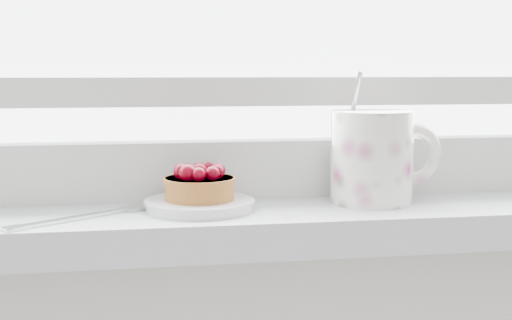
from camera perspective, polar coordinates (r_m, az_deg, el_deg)
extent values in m
cube|color=silver|center=(0.83, 0.10, -5.03)|extent=(1.60, 0.20, 0.04)
cube|color=silver|center=(0.89, -0.68, -0.62)|extent=(1.30, 0.05, 0.07)
cube|color=silver|center=(0.88, -0.69, 5.51)|extent=(1.30, 0.04, 0.04)
cylinder|color=silver|center=(0.80, -4.53, -3.60)|extent=(0.12, 0.12, 0.01)
cylinder|color=brown|center=(0.80, -4.55, -2.29)|extent=(0.08, 0.08, 0.02)
cylinder|color=brown|center=(0.80, -4.55, -1.61)|extent=(0.08, 0.08, 0.01)
sphere|color=#4C000B|center=(0.80, -4.56, -0.89)|extent=(0.02, 0.02, 0.02)
sphere|color=#4C000B|center=(0.80, -3.05, -0.84)|extent=(0.02, 0.02, 0.02)
sphere|color=#4C000B|center=(0.81, -3.77, -0.74)|extent=(0.02, 0.02, 0.02)
sphere|color=#4C000B|center=(0.82, -4.58, -0.74)|extent=(0.02, 0.02, 0.02)
sphere|color=#4C000B|center=(0.81, -5.55, -0.79)|extent=(0.02, 0.02, 0.02)
sphere|color=#4C000B|center=(0.81, -6.02, -0.82)|extent=(0.02, 0.02, 0.02)
sphere|color=#4C000B|center=(0.79, -5.96, -0.94)|extent=(0.02, 0.02, 0.02)
sphere|color=#4C000B|center=(0.78, -5.50, -1.04)|extent=(0.02, 0.02, 0.02)
sphere|color=#4C000B|center=(0.77, -4.61, -1.17)|extent=(0.02, 0.02, 0.02)
sphere|color=#4C000B|center=(0.78, -3.51, -1.10)|extent=(0.02, 0.02, 0.02)
sphere|color=#4C000B|center=(0.79, -3.14, -0.97)|extent=(0.02, 0.02, 0.02)
cylinder|color=white|center=(0.85, 9.23, 0.24)|extent=(0.10, 0.10, 0.11)
cylinder|color=black|center=(0.85, 9.30, 3.59)|extent=(0.08, 0.08, 0.01)
torus|color=white|center=(0.87, 12.42, 0.48)|extent=(0.08, 0.02, 0.07)
cylinder|color=silver|center=(0.86, 7.93, 4.89)|extent=(0.01, 0.03, 0.07)
cube|color=silver|center=(0.77, -15.25, -4.66)|extent=(0.10, 0.08, 0.00)
cube|color=silver|center=(0.74, -18.82, -5.20)|extent=(0.03, 0.03, 0.00)
cube|color=silver|center=(0.80, -11.11, -4.02)|extent=(0.02, 0.02, 0.00)
cube|color=silver|center=(0.82, -9.63, -3.79)|extent=(0.04, 0.04, 0.00)
cube|color=silver|center=(0.83, -7.41, -3.60)|extent=(0.03, 0.02, 0.00)
cube|color=silver|center=(0.83, -7.71, -3.54)|extent=(0.03, 0.02, 0.00)
cube|color=silver|center=(0.84, -8.00, -3.47)|extent=(0.03, 0.02, 0.00)
cube|color=silver|center=(0.84, -8.28, -3.41)|extent=(0.03, 0.02, 0.00)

